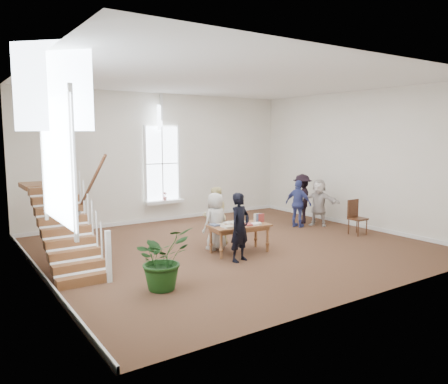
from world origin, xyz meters
TOP-DOWN VIEW (x-y plane):
  - ground at (0.00, 0.00)m, footprint 10.00×10.00m
  - room_shell at (-0.00, 4.39)m, footprint 10.49×10.00m
  - staircase at (-4.34, 0.75)m, footprint 1.10×4.10m
  - library_table at (-0.23, -0.56)m, footprint 1.65×0.95m
  - police_officer at (-0.68, -1.21)m, footprint 0.70×0.55m
  - elderly_woman at (-0.58, 0.04)m, footprint 0.81×0.59m
  - person_yellow at (-0.28, 0.54)m, footprint 0.82×0.66m
  - woman_cluster_a at (3.26, 0.93)m, footprint 0.67×1.00m
  - woman_cluster_b at (3.86, 1.38)m, footprint 1.20×1.26m
  - woman_cluster_c at (4.00, 0.73)m, footprint 1.16×1.51m
  - floor_plant at (-3.10, -1.93)m, footprint 1.34×1.24m
  - side_chair at (4.00, -0.84)m, footprint 0.47×0.47m

SIDE VIEW (x-z plane):
  - ground at x=0.00m, z-range 0.00..0.00m
  - room_shell at x=0.00m, z-range -4.60..5.40m
  - side_chair at x=4.00m, z-range 0.07..1.14m
  - floor_plant at x=-3.10m, z-range 0.00..1.25m
  - library_table at x=-0.23m, z-range 0.26..1.06m
  - elderly_woman at x=-0.58m, z-range 0.00..1.53m
  - woman_cluster_a at x=3.26m, z-range 0.00..1.57m
  - woman_cluster_c at x=4.00m, z-range 0.00..1.59m
  - person_yellow at x=-0.28m, z-range 0.00..1.62m
  - police_officer at x=-0.68m, z-range 0.00..1.68m
  - woman_cluster_b at x=3.86m, z-range 0.00..1.71m
  - staircase at x=-4.34m, z-range 0.16..3.08m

